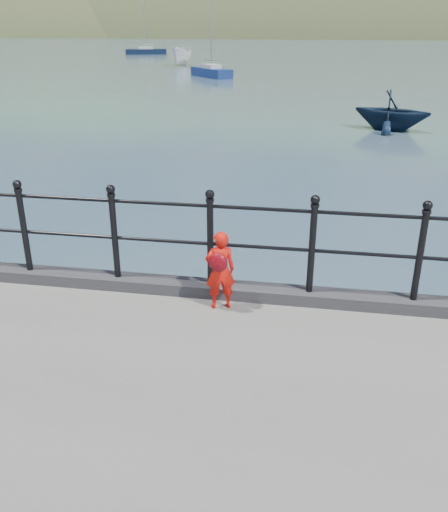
% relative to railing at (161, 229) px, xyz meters
% --- Properties ---
extents(ground, '(600.00, 600.00, 0.00)m').
position_rel_railing_xyz_m(ground, '(-0.00, 0.15, -1.82)').
color(ground, '#2D4251').
rests_on(ground, ground).
extents(kerb, '(60.00, 0.30, 0.15)m').
position_rel_railing_xyz_m(kerb, '(-0.00, -0.00, -0.75)').
color(kerb, '#28282B').
rests_on(kerb, quay).
extents(railing, '(18.11, 0.11, 1.20)m').
position_rel_railing_xyz_m(railing, '(0.00, 0.00, 0.00)').
color(railing, black).
rests_on(railing, kerb).
extents(far_shore, '(830.00, 200.00, 156.00)m').
position_rel_railing_xyz_m(far_shore, '(38.34, 239.56, -24.39)').
color(far_shore, '#333A21').
rests_on(far_shore, ground).
extents(child, '(0.40, 0.35, 0.96)m').
position_rel_railing_xyz_m(child, '(0.77, -0.31, -0.34)').
color(child, red).
rests_on(child, quay).
extents(launch_white, '(1.85, 4.88, 1.88)m').
position_rel_railing_xyz_m(launch_white, '(-12.97, 52.50, -0.88)').
color(launch_white, white).
rests_on(launch_white, ground).
extents(launch_navy, '(3.82, 3.58, 1.62)m').
position_rel_railing_xyz_m(launch_navy, '(4.67, 17.67, -1.02)').
color(launch_navy, black).
rests_on(launch_navy, ground).
extents(sailboat_port, '(4.07, 4.35, 6.77)m').
position_rel_railing_xyz_m(sailboat_port, '(-7.31, 40.12, -1.48)').
color(sailboat_port, navy).
rests_on(sailboat_port, ground).
extents(sailboat_left, '(6.04, 3.56, 8.24)m').
position_rel_railing_xyz_m(sailboat_left, '(-23.41, 73.40, -1.49)').
color(sailboat_left, black).
rests_on(sailboat_left, ground).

